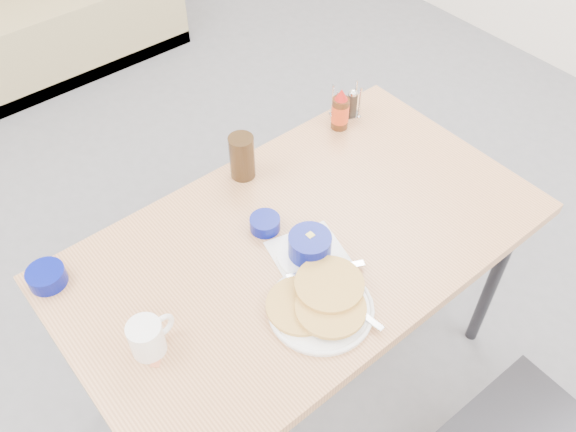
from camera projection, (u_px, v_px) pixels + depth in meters
ground at (344, 417)px, 2.18m from camera, size 6.00×6.00×0.00m
booth_bench at (6, 19)px, 3.38m from camera, size 1.90×0.56×1.22m
dining_table at (303, 252)px, 1.80m from camera, size 1.40×0.80×0.76m
pancake_plate at (321, 303)px, 1.58m from camera, size 0.28×0.29×0.05m
coffee_mug at (148, 337)px, 1.48m from camera, size 0.13×0.09×0.10m
grits_setting at (310, 248)px, 1.68m from camera, size 0.24×0.25×0.08m
creamer_bowl at (47, 277)px, 1.63m from camera, size 0.10×0.10×0.05m
butter_bowl at (265, 224)px, 1.77m from camera, size 0.09×0.09×0.04m
amber_tumbler at (242, 157)px, 1.88m from camera, size 0.10×0.10×0.15m
condiment_caddy at (346, 106)px, 2.11m from camera, size 0.12×0.09×0.12m
syrup_bottle at (340, 111)px, 2.05m from camera, size 0.06×0.06×0.16m
sugar_wrapper at (156, 361)px, 1.49m from camera, size 0.04×0.04×0.00m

